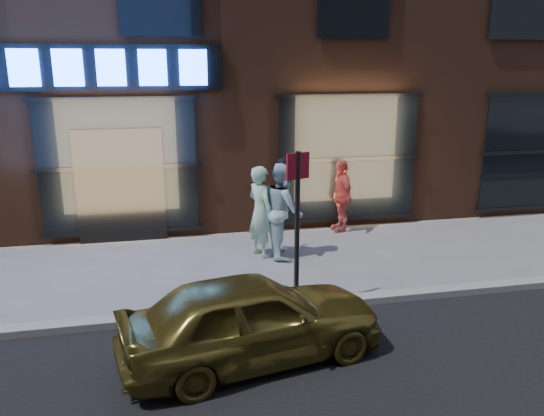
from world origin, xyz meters
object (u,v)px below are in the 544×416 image
Objects in this scene: passerby at (341,196)px; sign_post at (297,215)px; gold_sedan at (252,318)px; man_bowtie at (261,212)px; man_cap at (284,210)px.

sign_post is (-1.95, -3.60, 0.67)m from passerby.
passerby is 0.48× the size of gold_sedan.
gold_sedan is at bearing -34.32° from passerby.
sign_post is (0.12, -2.36, 0.58)m from man_bowtie.
man_bowtie is 0.54× the size of gold_sedan.
passerby is at bearing -41.38° from gold_sedan.
man_bowtie is 0.45m from man_cap.
passerby is at bearing -84.45° from man_bowtie.
man_cap is 0.77× the size of sign_post.
gold_sedan is (-1.25, -3.64, -0.37)m from man_cap.
gold_sedan is (-2.88, -4.97, -0.24)m from passerby.
passerby reaches higher than gold_sedan.
man_cap is 1.16× the size of passerby.
gold_sedan is at bearing 142.29° from man_bowtie.
man_cap is (0.44, -0.09, 0.04)m from man_bowtie.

